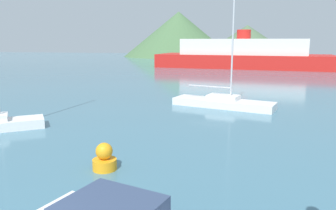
% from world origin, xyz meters
% --- Properties ---
extents(sailboat_middle, '(7.56, 3.84, 9.13)m').
position_xyz_m(sailboat_middle, '(3.44, 20.17, 0.38)').
color(sailboat_middle, white).
rests_on(sailboat_middle, ground_plane).
extents(ferry_distant, '(31.04, 12.65, 6.67)m').
position_xyz_m(ferry_distant, '(4.62, 57.28, 2.24)').
color(ferry_distant, red).
rests_on(ferry_distant, ground_plane).
extents(buoy_marker, '(0.90, 0.90, 1.03)m').
position_xyz_m(buoy_marker, '(-0.13, 7.25, 0.42)').
color(buoy_marker, orange).
rests_on(buoy_marker, ground_plane).
extents(hill_west, '(33.97, 33.97, 13.57)m').
position_xyz_m(hill_west, '(-15.21, 98.35, 6.79)').
color(hill_west, '#476B42').
rests_on(hill_west, ground_plane).
extents(hill_central, '(29.12, 29.12, 9.56)m').
position_xyz_m(hill_central, '(5.54, 103.20, 4.78)').
color(hill_central, '#4C6647').
rests_on(hill_central, ground_plane).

